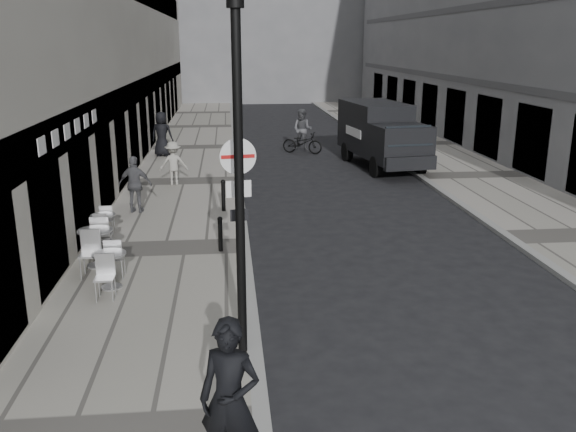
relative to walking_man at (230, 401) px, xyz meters
name	(u,v)px	position (x,y,z in m)	size (l,w,h in m)	color
sidewalk	(184,182)	(-1.58, 16.12, -1.06)	(4.00, 60.00, 0.12)	#9B958C
far_sidewalk	(471,176)	(9.42, 16.12, -1.06)	(4.00, 60.00, 0.12)	#9B958C
walking_man	(230,401)	(0.00, 0.00, 0.00)	(0.73, 0.48, 1.99)	black
sign_post	(239,207)	(0.22, 3.75, 1.27)	(0.61, 0.14, 3.54)	black
lamppost	(239,162)	(0.22, 3.01, 2.19)	(0.26, 0.26, 5.73)	black
bollard_near	(223,196)	(-0.12, 11.81, -0.54)	(0.12, 0.12, 0.90)	black
bollard_far	(220,235)	(-0.18, 8.10, -0.59)	(0.11, 0.11, 0.81)	black
panel_van	(381,132)	(6.39, 18.60, 0.36)	(2.79, 5.79, 2.63)	black
cyclist	(302,136)	(3.55, 22.11, -0.30)	(2.03, 1.42, 2.08)	black
pedestrian_a	(135,185)	(-2.72, 11.91, -0.14)	(1.00, 0.42, 1.71)	#525257
pedestrian_b	(173,163)	(-1.90, 15.58, -0.22)	(1.00, 0.58, 1.55)	#9D9A91
pedestrian_c	(162,134)	(-2.86, 21.41, -0.01)	(0.97, 0.63, 1.98)	black
cafe_table_near	(110,267)	(-2.44, 5.99, -0.54)	(0.70, 1.57, 0.90)	silver
cafe_table_mid	(104,225)	(-3.18, 9.26, -0.59)	(0.63, 1.41, 0.80)	silver
cafe_table_far	(96,244)	(-2.98, 7.33, -0.48)	(0.79, 1.79, 1.02)	silver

